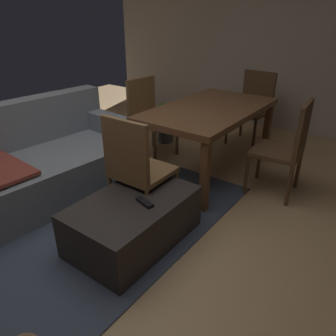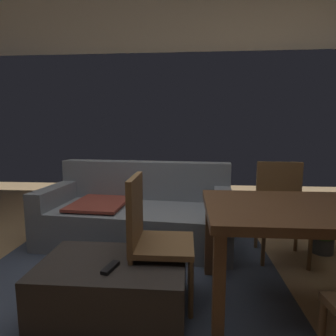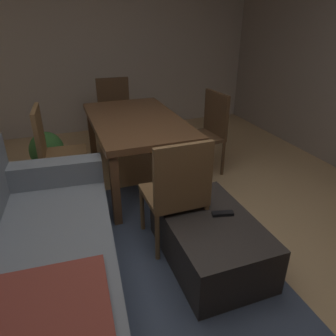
{
  "view_description": "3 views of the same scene",
  "coord_description": "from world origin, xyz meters",
  "px_view_note": "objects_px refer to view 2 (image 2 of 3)",
  "views": [
    {
      "loc": [
        -1.49,
        -1.78,
        1.66
      ],
      "look_at": [
        -0.16,
        -0.8,
        0.85
      ],
      "focal_mm": 34.89,
      "sensor_mm": 36.0,
      "label": 1
    },
    {
      "loc": [
        0.54,
        -2.07,
        1.26
      ],
      "look_at": [
        0.41,
        -0.44,
        1.03
      ],
      "focal_mm": 29.66,
      "sensor_mm": 36.0,
      "label": 2
    },
    {
      "loc": [
        -1.63,
        0.6,
        1.71
      ],
      "look_at": [
        0.36,
        -0.13,
        0.66
      ],
      "focal_mm": 33.65,
      "sensor_mm": 36.0,
      "label": 3
    }
  ],
  "objects_px": {
    "ottoman_coffee_table": "(113,287)",
    "dining_chair_north": "(280,204)",
    "potted_plant": "(323,224)",
    "couch": "(138,214)",
    "dining_chair_west": "(150,232)",
    "dining_table": "(320,218)",
    "tv_remote": "(110,268)"
  },
  "relations": [
    {
      "from": "tv_remote",
      "to": "dining_chair_west",
      "type": "xyz_separation_m",
      "value": [
        0.22,
        0.27,
        0.14
      ]
    },
    {
      "from": "couch",
      "to": "dining_chair_west",
      "type": "distance_m",
      "value": 1.14
    },
    {
      "from": "dining_chair_west",
      "to": "tv_remote",
      "type": "bearing_deg",
      "value": -128.67
    },
    {
      "from": "dining_chair_north",
      "to": "dining_chair_west",
      "type": "distance_m",
      "value": 1.45
    },
    {
      "from": "ottoman_coffee_table",
      "to": "potted_plant",
      "type": "bearing_deg",
      "value": 30.23
    },
    {
      "from": "dining_table",
      "to": "couch",
      "type": "bearing_deg",
      "value": 143.68
    },
    {
      "from": "ottoman_coffee_table",
      "to": "dining_table",
      "type": "height_order",
      "value": "dining_table"
    },
    {
      "from": "couch",
      "to": "ottoman_coffee_table",
      "type": "relative_size",
      "value": 2.16
    },
    {
      "from": "ottoman_coffee_table",
      "to": "tv_remote",
      "type": "xyz_separation_m",
      "value": [
        0.02,
        -0.11,
        0.2
      ]
    },
    {
      "from": "tv_remote",
      "to": "dining_chair_north",
      "type": "distance_m",
      "value": 1.79
    },
    {
      "from": "couch",
      "to": "dining_table",
      "type": "relative_size",
      "value": 1.35
    },
    {
      "from": "dining_chair_north",
      "to": "dining_table",
      "type": "bearing_deg",
      "value": -90.47
    },
    {
      "from": "couch",
      "to": "tv_remote",
      "type": "height_order",
      "value": "couch"
    },
    {
      "from": "ottoman_coffee_table",
      "to": "dining_chair_north",
      "type": "xyz_separation_m",
      "value": [
        1.41,
        1.01,
        0.34
      ]
    },
    {
      "from": "couch",
      "to": "dining_chair_north",
      "type": "bearing_deg",
      "value": -9.2
    },
    {
      "from": "tv_remote",
      "to": "ottoman_coffee_table",
      "type": "bearing_deg",
      "value": 112.1
    },
    {
      "from": "potted_plant",
      "to": "couch",
      "type": "bearing_deg",
      "value": 175.5
    },
    {
      "from": "potted_plant",
      "to": "dining_chair_north",
      "type": "bearing_deg",
      "value": -169.52
    },
    {
      "from": "tv_remote",
      "to": "dining_chair_north",
      "type": "height_order",
      "value": "dining_chair_north"
    },
    {
      "from": "dining_chair_west",
      "to": "couch",
      "type": "bearing_deg",
      "value": 105.3
    },
    {
      "from": "ottoman_coffee_table",
      "to": "dining_chair_north",
      "type": "bearing_deg",
      "value": 35.5
    },
    {
      "from": "dining_chair_north",
      "to": "potted_plant",
      "type": "relative_size",
      "value": 1.74
    },
    {
      "from": "couch",
      "to": "dining_table",
      "type": "bearing_deg",
      "value": -36.32
    },
    {
      "from": "ottoman_coffee_table",
      "to": "dining_chair_west",
      "type": "xyz_separation_m",
      "value": [
        0.24,
        0.17,
        0.34
      ]
    },
    {
      "from": "dining_chair_north",
      "to": "potted_plant",
      "type": "xyz_separation_m",
      "value": [
        0.46,
        0.09,
        -0.23
      ]
    },
    {
      "from": "dining_table",
      "to": "dining_chair_west",
      "type": "xyz_separation_m",
      "value": [
        -1.17,
        -0.0,
        -0.14
      ]
    },
    {
      "from": "couch",
      "to": "dining_table",
      "type": "height_order",
      "value": "couch"
    },
    {
      "from": "tv_remote",
      "to": "dining_chair_west",
      "type": "relative_size",
      "value": 0.17
    },
    {
      "from": "couch",
      "to": "ottoman_coffee_table",
      "type": "xyz_separation_m",
      "value": [
        0.06,
        -1.25,
        -0.12
      ]
    },
    {
      "from": "ottoman_coffee_table",
      "to": "potted_plant",
      "type": "height_order",
      "value": "potted_plant"
    },
    {
      "from": "tv_remote",
      "to": "dining_table",
      "type": "xyz_separation_m",
      "value": [
        1.39,
        0.28,
        0.27
      ]
    },
    {
      "from": "couch",
      "to": "tv_remote",
      "type": "xyz_separation_m",
      "value": [
        0.08,
        -1.35,
        0.08
      ]
    }
  ]
}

